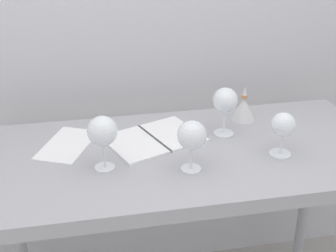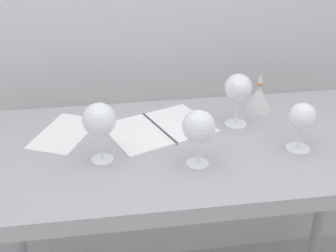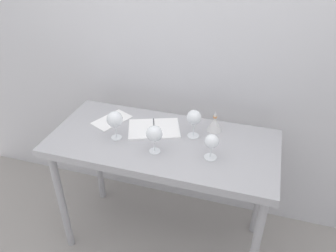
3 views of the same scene
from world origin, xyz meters
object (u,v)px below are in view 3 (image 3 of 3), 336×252
wine_glass_near_right (212,142)px  open_notebook (154,128)px  wine_glass_near_left (115,120)px  tasting_sheet_upper (112,120)px  wine_glass_far_right (194,118)px  wine_glass_near_center (154,134)px  decanter_funnel (215,124)px

wine_glass_near_right → open_notebook: wine_glass_near_right is taller
wine_glass_near_left → tasting_sheet_upper: wine_glass_near_left is taller
wine_glass_near_left → wine_glass_near_right: (0.59, -0.03, -0.02)m
wine_glass_far_right → wine_glass_near_right: bearing=-51.9°
wine_glass_near_right → tasting_sheet_upper: wine_glass_near_right is taller
wine_glass_near_left → wine_glass_near_center: bearing=-13.1°
decanter_funnel → wine_glass_near_right: bearing=-83.7°
wine_glass_near_left → tasting_sheet_upper: (-0.12, 0.18, -0.13)m
wine_glass_near_left → decanter_funnel: wine_glass_near_left is taller
tasting_sheet_upper → wine_glass_near_left: bearing=-32.4°
wine_glass_near_right → decanter_funnel: bearing=96.3°
wine_glass_near_center → open_notebook: wine_glass_near_center is taller
wine_glass_near_center → open_notebook: (-0.08, 0.23, -0.12)m
wine_glass_near_right → open_notebook: size_ratio=0.40×
wine_glass_near_center → wine_glass_near_right: bearing=6.7°
wine_glass_near_left → wine_glass_far_right: 0.48m
wine_glass_near_left → open_notebook: (0.19, 0.16, -0.13)m
wine_glass_near_right → open_notebook: bearing=155.1°
wine_glass_near_center → wine_glass_near_left: bearing=166.9°
wine_glass_near_left → open_notebook: 0.28m
wine_glass_near_center → wine_glass_far_right: bearing=51.4°
wine_glass_near_left → wine_glass_far_right: (0.45, 0.16, -0.00)m
open_notebook → decanter_funnel: size_ratio=2.81×
wine_glass_near_center → tasting_sheet_upper: size_ratio=0.68×
wine_glass_near_left → tasting_sheet_upper: bearing=122.9°
wine_glass_near_right → wine_glass_far_right: bearing=128.1°
wine_glass_near_right → decanter_funnel: (-0.03, 0.29, -0.06)m
wine_glass_far_right → open_notebook: bearing=179.3°
open_notebook → wine_glass_far_right: bearing=-21.4°
wine_glass_far_right → wine_glass_near_right: 0.24m
wine_glass_near_left → wine_glass_near_right: bearing=-2.5°
wine_glass_near_right → open_notebook: 0.46m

